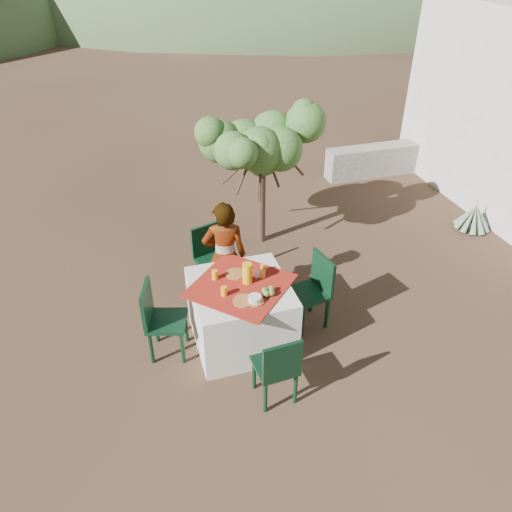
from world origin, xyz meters
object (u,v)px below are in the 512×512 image
at_px(person, 225,256).
at_px(juice_pitcher, 247,273).
at_px(chair_far, 211,255).
at_px(chair_left, 159,317).
at_px(agave, 474,217).
at_px(shrub_tree, 265,149).
at_px(chair_right, 314,288).
at_px(chair_near, 278,367).
at_px(table, 241,313).

xyz_separation_m(person, juice_pitcher, (0.10, -0.63, 0.18)).
distance_m(chair_far, chair_left, 1.28).
bearing_deg(agave, shrub_tree, 168.31).
bearing_deg(shrub_tree, chair_right, -90.49).
bearing_deg(chair_far, agave, -13.50).
bearing_deg(shrub_tree, chair_near, -104.93).
bearing_deg(chair_right, chair_left, -100.93).
bearing_deg(person, chair_far, -67.00).
height_order(chair_far, juice_pitcher, juice_pitcher).
xyz_separation_m(shrub_tree, juice_pitcher, (-0.80, -1.97, -0.52)).
bearing_deg(table, chair_near, -83.73).
relative_size(chair_near, chair_left, 0.94).
bearing_deg(chair_far, shrub_tree, 25.84).
bearing_deg(juice_pitcher, chair_left, 178.75).
xyz_separation_m(chair_right, person, (-0.88, 0.60, 0.21)).
xyz_separation_m(chair_far, juice_pitcher, (0.19, -1.04, 0.41)).
bearing_deg(juice_pitcher, chair_far, 100.15).
bearing_deg(chair_near, chair_right, -131.30).
xyz_separation_m(chair_near, shrub_tree, (0.79, 2.95, 0.94)).
distance_m(shrub_tree, agave, 3.43).
distance_m(chair_left, agave, 5.09).
xyz_separation_m(chair_right, juice_pitcher, (-0.79, -0.03, 0.39)).
height_order(chair_far, chair_left, chair_left).
bearing_deg(agave, juice_pitcher, -161.51).
relative_size(chair_near, juice_pitcher, 3.57).
distance_m(person, agave, 4.13).
height_order(table, chair_near, chair_near).
distance_m(chair_far, agave, 4.15).
distance_m(table, juice_pitcher, 0.51).
bearing_deg(table, shrub_tree, 66.04).
bearing_deg(chair_left, shrub_tree, -25.98).
bearing_deg(agave, chair_left, -165.17).
xyz_separation_m(chair_far, chair_right, (0.97, -1.02, 0.02)).
bearing_deg(juice_pitcher, shrub_tree, 67.82).
relative_size(chair_near, chair_right, 0.94).
bearing_deg(shrub_tree, person, -123.86).
height_order(chair_near, agave, chair_near).
xyz_separation_m(chair_far, chair_near, (0.20, -2.02, -0.01)).
relative_size(chair_left, juice_pitcher, 3.79).
relative_size(chair_near, agave, 1.44).
distance_m(person, shrub_tree, 1.76).
relative_size(chair_right, shrub_tree, 0.50).
relative_size(chair_right, agave, 1.53).
distance_m(chair_far, juice_pitcher, 1.13).
xyz_separation_m(chair_right, agave, (3.16, 1.29, -0.30)).
height_order(person, shrub_tree, shrub_tree).
relative_size(chair_far, agave, 1.47).
height_order(person, juice_pitcher, person).
relative_size(table, shrub_tree, 0.74).
height_order(person, agave, person).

